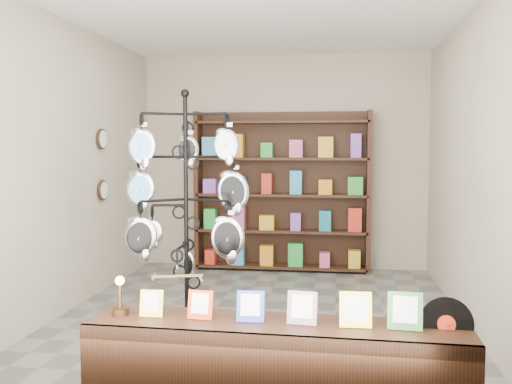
# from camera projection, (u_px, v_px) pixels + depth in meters

# --- Properties ---
(ground) EXTENTS (5.00, 5.00, 0.00)m
(ground) POSITION_uv_depth(u_px,v_px,m) (260.00, 317.00, 5.72)
(ground) COLOR slate
(ground) RESTS_ON ground
(room_envelope) EXTENTS (5.00, 5.00, 5.00)m
(room_envelope) POSITION_uv_depth(u_px,v_px,m) (260.00, 132.00, 5.58)
(room_envelope) COLOR #B3A890
(room_envelope) RESTS_ON ground
(display_tree) EXTENTS (1.12, 1.07, 2.18)m
(display_tree) POSITION_uv_depth(u_px,v_px,m) (186.00, 200.00, 4.78)
(display_tree) COLOR black
(display_tree) RESTS_ON ground
(front_shelf) EXTENTS (2.42, 0.56, 0.85)m
(front_shelf) POSITION_uv_depth(u_px,v_px,m) (276.00, 368.00, 3.61)
(front_shelf) COLOR black
(front_shelf) RESTS_ON ground
(back_shelving) EXTENTS (2.42, 0.36, 2.20)m
(back_shelving) POSITION_uv_depth(u_px,v_px,m) (282.00, 196.00, 7.90)
(back_shelving) COLOR black
(back_shelving) RESTS_ON ground
(wall_clocks) EXTENTS (0.03, 0.24, 0.84)m
(wall_clocks) POSITION_uv_depth(u_px,v_px,m) (102.00, 165.00, 6.67)
(wall_clocks) COLOR black
(wall_clocks) RESTS_ON ground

